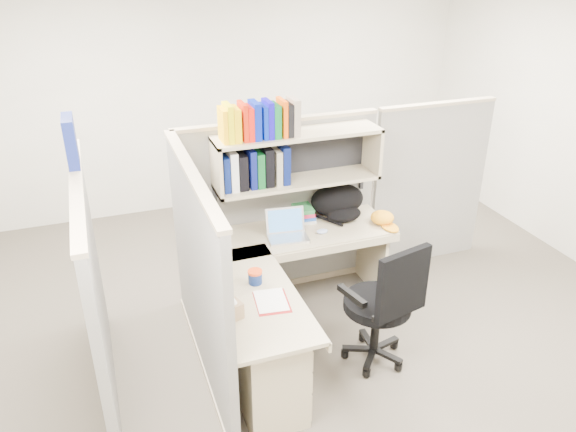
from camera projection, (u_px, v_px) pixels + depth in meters
name	position (u px, v px, depth m)	size (l,w,h in m)	color
ground	(315.00, 342.00, 4.59)	(6.00, 6.00, 0.00)	#3C372E
room_shell	(320.00, 155.00, 3.87)	(6.00, 6.00, 6.00)	beige
cubicle	(253.00, 226.00, 4.46)	(3.79, 1.84, 1.95)	#5D5D58
desk	(279.00, 329.00, 4.03)	(1.74, 1.75, 0.73)	tan
laptop	(288.00, 226.00, 4.60)	(0.33, 0.33, 0.23)	silver
backpack	(340.00, 203.00, 4.95)	(0.49, 0.38, 0.29)	black
orange_cap	(382.00, 218.00, 4.88)	(0.20, 0.24, 0.11)	orange
snack_canister	(255.00, 277.00, 4.02)	(0.11, 0.11, 0.10)	navy
tissue_box	(232.00, 306.00, 3.64)	(0.11, 0.11, 0.18)	#9C7D58
mouse	(322.00, 231.00, 4.73)	(0.10, 0.07, 0.04)	#94A5D2
paper_cup	(284.00, 222.00, 4.80)	(0.08, 0.08, 0.11)	white
book_stack	(302.00, 213.00, 4.95)	(0.19, 0.25, 0.12)	gray
loose_paper	(271.00, 300.00, 3.85)	(0.21, 0.28, 0.00)	white
task_chair	(380.00, 322.00, 4.20)	(0.60, 0.56, 1.07)	black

